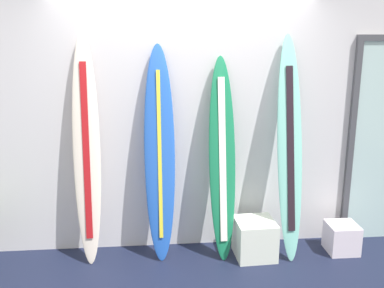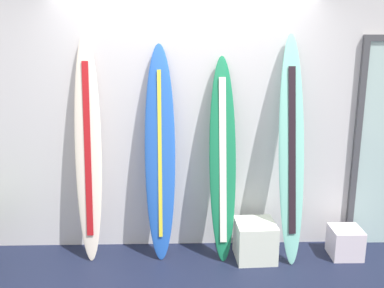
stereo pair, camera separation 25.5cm
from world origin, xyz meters
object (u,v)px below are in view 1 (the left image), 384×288
Objects in this scene: surfboard_seafoam at (290,149)px; display_block_center at (342,238)px; surfboard_ivory at (87,153)px; surfboard_emerald at (222,162)px; surfboard_cobalt at (160,156)px; display_block_left at (255,238)px.

surfboard_seafoam is 7.26× the size of display_block_center.
surfboard_ivory is 1.11× the size of surfboard_emerald.
surfboard_emerald is at bearing 176.28° from display_block_center.
surfboard_seafoam is (1.25, -0.06, 0.06)m from surfboard_cobalt.
surfboard_cobalt reaches higher than display_block_center.
surfboard_seafoam is at bearing 175.50° from display_block_center.
surfboard_cobalt is (0.68, -0.00, -0.05)m from surfboard_ivory.
surfboard_ivory reaches higher than surfboard_seafoam.
surfboard_cobalt is at bearing 172.33° from display_block_left.
surfboard_seafoam is at bearing -1.88° from surfboard_ivory.
surfboard_ivory is 1.93m from surfboard_seafoam.
display_block_center is (1.82, -0.11, -0.87)m from surfboard_cobalt.
surfboard_emerald is at bearing -1.30° from surfboard_ivory.
surfboard_ivory is 0.68m from surfboard_cobalt.
surfboard_emerald is 0.66m from surfboard_seafoam.
display_block_left is (0.32, -0.10, -0.78)m from surfboard_emerald.
surfboard_cobalt is 0.60m from surfboard_emerald.
display_block_center is (0.58, -0.05, -0.93)m from surfboard_seafoam.
display_block_center is at bearing -3.39° from surfboard_cobalt.
surfboard_cobalt is at bearing 177.12° from surfboard_seafoam.
surfboard_cobalt is 1.25m from surfboard_seafoam.
surfboard_ivory reaches higher than surfboard_cobalt.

